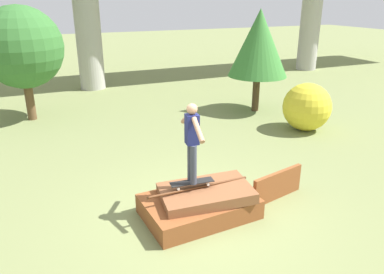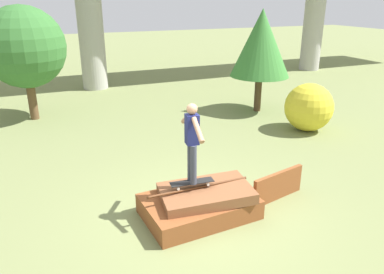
{
  "view_description": "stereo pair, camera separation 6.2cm",
  "coord_description": "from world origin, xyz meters",
  "px_view_note": "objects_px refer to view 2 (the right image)",
  "views": [
    {
      "loc": [
        -2.6,
        -5.61,
        3.91
      ],
      "look_at": [
        -0.12,
        0.06,
        1.59
      ],
      "focal_mm": 35.0,
      "sensor_mm": 36.0,
      "label": 1
    },
    {
      "loc": [
        -2.54,
        -5.64,
        3.91
      ],
      "look_at": [
        -0.12,
        0.06,
        1.59
      ],
      "focal_mm": 35.0,
      "sensor_mm": 36.0,
      "label": 2
    }
  ],
  "objects_px": {
    "skater": "(192,138)",
    "tree_behind_left": "(261,43)",
    "bush_yellow_flowering": "(309,107)",
    "tree_behind_right": "(24,47)",
    "skateboard": "(192,182)"
  },
  "relations": [
    {
      "from": "tree_behind_left",
      "to": "tree_behind_right",
      "type": "distance_m",
      "value": 7.83
    },
    {
      "from": "tree_behind_right",
      "to": "tree_behind_left",
      "type": "bearing_deg",
      "value": -15.85
    },
    {
      "from": "skater",
      "to": "bush_yellow_flowering",
      "type": "distance_m",
      "value": 6.11
    },
    {
      "from": "skater",
      "to": "tree_behind_right",
      "type": "distance_m",
      "value": 8.13
    },
    {
      "from": "tree_behind_left",
      "to": "tree_behind_right",
      "type": "relative_size",
      "value": 0.96
    },
    {
      "from": "skateboard",
      "to": "bush_yellow_flowering",
      "type": "distance_m",
      "value": 6.05
    },
    {
      "from": "skateboard",
      "to": "tree_behind_left",
      "type": "relative_size",
      "value": 0.23
    },
    {
      "from": "skateboard",
      "to": "tree_behind_right",
      "type": "height_order",
      "value": "tree_behind_right"
    },
    {
      "from": "skater",
      "to": "tree_behind_left",
      "type": "height_order",
      "value": "tree_behind_left"
    },
    {
      "from": "tree_behind_left",
      "to": "bush_yellow_flowering",
      "type": "bearing_deg",
      "value": -83.72
    },
    {
      "from": "tree_behind_left",
      "to": "tree_behind_right",
      "type": "height_order",
      "value": "tree_behind_right"
    },
    {
      "from": "skater",
      "to": "tree_behind_right",
      "type": "height_order",
      "value": "tree_behind_right"
    },
    {
      "from": "bush_yellow_flowering",
      "to": "tree_behind_right",
      "type": "bearing_deg",
      "value": 149.58
    },
    {
      "from": "skateboard",
      "to": "skater",
      "type": "relative_size",
      "value": 0.56
    },
    {
      "from": "tree_behind_right",
      "to": "bush_yellow_flowering",
      "type": "relative_size",
      "value": 2.52
    }
  ]
}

